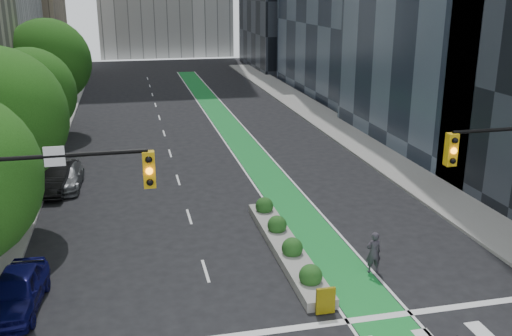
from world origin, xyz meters
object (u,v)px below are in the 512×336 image
parked_car_left_near (17,291)px  parked_car_left_far (65,176)px  median_planter (285,244)px  parked_car_left_mid (55,177)px  cyclist (373,252)px

parked_car_left_near → parked_car_left_far: (0.49, 13.50, -0.07)m
median_planter → parked_car_left_near: parked_car_left_near is taller
parked_car_left_mid → median_planter: bearing=-37.4°
parked_car_left_mid → parked_car_left_far: bearing=47.0°
cyclist → parked_car_left_mid: cyclist is taller
parked_car_left_far → parked_car_left_near: bearing=-90.1°
median_planter → parked_car_left_mid: bearing=135.1°
cyclist → parked_car_left_near: cyclist is taller
cyclist → parked_car_left_mid: size_ratio=0.37×
median_planter → parked_car_left_far: 15.07m
parked_car_left_near → parked_car_left_mid: size_ratio=0.88×
parked_car_left_mid → parked_car_left_far: parked_car_left_mid is taller
median_planter → parked_car_left_near: (-10.70, -2.42, 0.36)m
median_planter → parked_car_left_mid: 15.12m
median_planter → parked_car_left_mid: (-10.70, 10.67, 0.43)m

